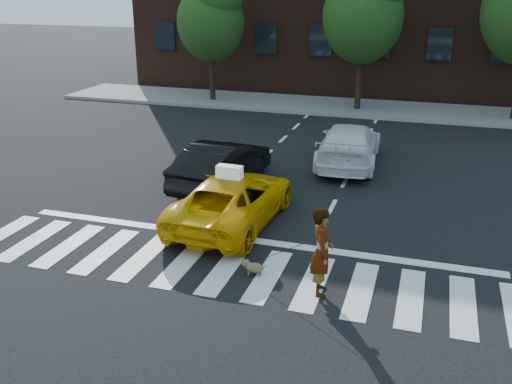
% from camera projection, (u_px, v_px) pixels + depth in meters
% --- Properties ---
extents(ground, '(120.00, 120.00, 0.00)m').
position_uv_depth(ground, '(225.00, 269.00, 12.60)').
color(ground, black).
rests_on(ground, ground).
extents(crosswalk, '(13.00, 2.40, 0.01)m').
position_uv_depth(crosswalk, '(225.00, 269.00, 12.60)').
color(crosswalk, silver).
rests_on(crosswalk, ground).
extents(stop_line, '(12.00, 0.30, 0.01)m').
position_uv_depth(stop_line, '(247.00, 240.00, 14.03)').
color(stop_line, silver).
rests_on(stop_line, ground).
extents(sidewalk_far, '(30.00, 4.00, 0.15)m').
position_uv_depth(sidewalk_far, '(348.00, 107.00, 28.21)').
color(sidewalk_far, slate).
rests_on(sidewalk_far, ground).
extents(tree_left, '(3.39, 3.38, 6.50)m').
position_uv_depth(tree_left, '(211.00, 13.00, 28.19)').
color(tree_left, black).
rests_on(tree_left, ground).
extents(tree_mid, '(3.69, 3.69, 7.10)m').
position_uv_depth(tree_mid, '(364.00, 7.00, 25.93)').
color(tree_mid, black).
rests_on(tree_mid, ground).
extents(taxi, '(2.38, 4.81, 1.31)m').
position_uv_depth(taxi, '(233.00, 199.00, 14.81)').
color(taxi, '#E7A504').
rests_on(taxi, ground).
extents(black_sedan, '(2.01, 4.41, 1.40)m').
position_uv_depth(black_sedan, '(222.00, 164.00, 17.51)').
color(black_sedan, black).
rests_on(black_sedan, ground).
extents(white_suv, '(2.22, 4.93, 1.40)m').
position_uv_depth(white_suv, '(349.00, 144.00, 19.56)').
color(white_suv, white).
rests_on(white_suv, ground).
extents(woman, '(0.60, 0.77, 1.86)m').
position_uv_depth(woman, '(322.00, 252.00, 11.35)').
color(woman, '#999999').
rests_on(woman, ground).
extents(dog, '(0.57, 0.26, 0.32)m').
position_uv_depth(dog, '(253.00, 267.00, 12.32)').
color(dog, '#96724C').
rests_on(dog, ground).
extents(taxi_sign, '(0.66, 0.31, 0.32)m').
position_uv_depth(taxi_sign, '(229.00, 172.00, 14.34)').
color(taxi_sign, white).
rests_on(taxi_sign, taxi).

